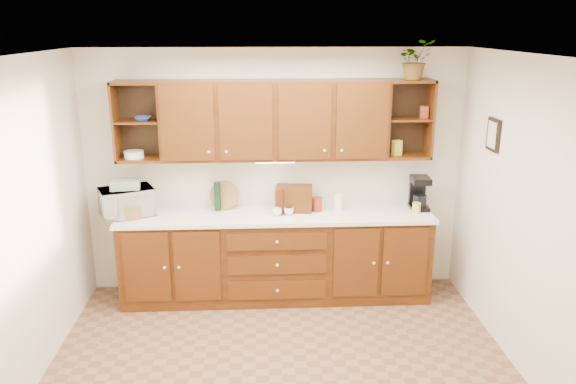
{
  "coord_description": "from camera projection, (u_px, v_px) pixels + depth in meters",
  "views": [
    {
      "loc": [
        -0.17,
        -4.06,
        2.81
      ],
      "look_at": [
        0.11,
        1.15,
        1.26
      ],
      "focal_mm": 35.0,
      "sensor_mm": 36.0,
      "label": 1
    }
  ],
  "objects": [
    {
      "name": "canister_red",
      "position": [
        317.0,
        204.0,
        5.86
      ],
      "size": [
        0.11,
        0.11,
        0.15
      ],
      "primitive_type": "cylinder",
      "rotation": [
        0.0,
        0.0,
        -0.05
      ],
      "color": "maroon",
      "rests_on": "countertop"
    },
    {
      "name": "countertop",
      "position": [
        276.0,
        215.0,
        5.81
      ],
      "size": [
        3.24,
        0.64,
        0.04
      ],
      "primitive_type": "cube",
      "color": "white",
      "rests_on": "base_cabinets"
    },
    {
      "name": "bread_box",
      "position": [
        294.0,
        198.0,
        5.87
      ],
      "size": [
        0.4,
        0.28,
        0.26
      ],
      "primitive_type": "cube",
      "rotation": [
        0.0,
        0.0,
        -0.12
      ],
      "color": "#371406",
      "rests_on": "countertop"
    },
    {
      "name": "left_wall",
      "position": [
        17.0,
        234.0,
        4.22
      ],
      "size": [
        0.0,
        3.5,
        3.5
      ],
      "primitive_type": "plane",
      "rotation": [
        1.57,
        0.0,
        1.57
      ],
      "color": "silver",
      "rests_on": "floor"
    },
    {
      "name": "base_cabinets",
      "position": [
        276.0,
        257.0,
        5.95
      ],
      "size": [
        3.2,
        0.6,
        0.9
      ],
      "primitive_type": "cube",
      "color": "#371406",
      "rests_on": "floor"
    },
    {
      "name": "wicker_basket",
      "position": [
        131.0,
        211.0,
        5.66
      ],
      "size": [
        0.26,
        0.26,
        0.14
      ],
      "primitive_type": "cylinder",
      "rotation": [
        0.0,
        0.0,
        -0.15
      ],
      "color": "brown",
      "rests_on": "countertop"
    },
    {
      "name": "upper_cabinets",
      "position": [
        276.0,
        120.0,
        5.67
      ],
      "size": [
        3.2,
        0.33,
        0.8
      ],
      "color": "#371406",
      "rests_on": "back_wall"
    },
    {
      "name": "microwave",
      "position": [
        127.0,
        202.0,
        5.71
      ],
      "size": [
        0.62,
        0.53,
        0.29
      ],
      "primitive_type": "imported",
      "rotation": [
        0.0,
        0.0,
        0.42
      ],
      "color": "beige",
      "rests_on": "countertop"
    },
    {
      "name": "ceiling",
      "position": [
        281.0,
        56.0,
        3.95
      ],
      "size": [
        4.0,
        4.0,
        0.0
      ],
      "primitive_type": "plane",
      "rotation": [
        3.14,
        0.0,
        0.0
      ],
      "color": "white",
      "rests_on": "back_wall"
    },
    {
      "name": "plate_stack",
      "position": [
        134.0,
        155.0,
        5.67
      ],
      "size": [
        0.21,
        0.21,
        0.07
      ],
      "primitive_type": "cylinder",
      "rotation": [
        0.0,
        0.0,
        0.08
      ],
      "color": "white",
      "rests_on": "upper_cabinets"
    },
    {
      "name": "mug_tree",
      "position": [
        282.0,
        210.0,
        5.78
      ],
      "size": [
        0.25,
        0.24,
        0.27
      ],
      "rotation": [
        0.0,
        0.0,
        -0.35
      ],
      "color": "#371406",
      "rests_on": "countertop"
    },
    {
      "name": "coffee_maker",
      "position": [
        419.0,
        193.0,
        5.93
      ],
      "size": [
        0.2,
        0.25,
        0.35
      ],
      "rotation": [
        0.0,
        0.0,
        -0.05
      ],
      "color": "black",
      "rests_on": "countertop"
    },
    {
      "name": "towel_stack",
      "position": [
        125.0,
        184.0,
        5.66
      ],
      "size": [
        0.31,
        0.25,
        0.09
      ],
      "primitive_type": "cube",
      "rotation": [
        0.0,
        0.0,
        0.14
      ],
      "color": "#BCBF59",
      "rests_on": "microwave"
    },
    {
      "name": "floor",
      "position": [
        282.0,
        375.0,
        4.69
      ],
      "size": [
        4.0,
        4.0,
        0.0
      ],
      "primitive_type": "plane",
      "color": "brown",
      "rests_on": "ground"
    },
    {
      "name": "right_wall",
      "position": [
        535.0,
        225.0,
        4.42
      ],
      "size": [
        0.0,
        3.5,
        3.5
      ],
      "primitive_type": "plane",
      "rotation": [
        1.57,
        0.0,
        -1.57
      ],
      "color": "silver",
      "rests_on": "floor"
    },
    {
      "name": "back_wall",
      "position": [
        275.0,
        172.0,
        6.0
      ],
      "size": [
        4.0,
        0.0,
        4.0
      ],
      "primitive_type": "plane",
      "rotation": [
        1.57,
        0.0,
        0.0
      ],
      "color": "silver",
      "rests_on": "floor"
    },
    {
      "name": "canister_yellow",
      "position": [
        416.0,
        208.0,
        5.81
      ],
      "size": [
        0.1,
        0.1,
        0.11
      ],
      "primitive_type": "cylinder",
      "rotation": [
        0.0,
        0.0,
        -0.13
      ],
      "color": "gold",
      "rests_on": "countertop"
    },
    {
      "name": "bowl_stack",
      "position": [
        143.0,
        119.0,
        5.57
      ],
      "size": [
        0.17,
        0.17,
        0.04
      ],
      "primitive_type": "imported",
      "rotation": [
        0.0,
        0.0,
        -0.01
      ],
      "color": "#283F92",
      "rests_on": "upper_cabinets"
    },
    {
      "name": "undercabinet_light",
      "position": [
        275.0,
        162.0,
        5.74
      ],
      "size": [
        0.4,
        0.05,
        0.02
      ],
      "primitive_type": "cube",
      "color": "white",
      "rests_on": "upper_cabinets"
    },
    {
      "name": "canister_white",
      "position": [
        338.0,
        202.0,
        5.87
      ],
      "size": [
        0.11,
        0.11,
        0.18
      ],
      "primitive_type": "cylinder",
      "rotation": [
        0.0,
        0.0,
        -0.34
      ],
      "color": "white",
      "rests_on": "countertop"
    },
    {
      "name": "pantry_box_red",
      "position": [
        424.0,
        112.0,
        5.71
      ],
      "size": [
        0.09,
        0.08,
        0.12
      ],
      "primitive_type": "cube",
      "rotation": [
        0.0,
        0.0,
        -0.12
      ],
      "color": "maroon",
      "rests_on": "upper_cabinets"
    },
    {
      "name": "wine_bottle",
      "position": [
        217.0,
        196.0,
        5.86
      ],
      "size": [
        0.09,
        0.09,
        0.31
      ],
      "primitive_type": "cylinder",
      "rotation": [
        0.0,
        0.0,
        -0.27
      ],
      "color": "black",
      "rests_on": "countertop"
    },
    {
      "name": "framed_picture",
      "position": [
        493.0,
        135.0,
        5.13
      ],
      "size": [
        0.03,
        0.24,
        0.3
      ],
      "primitive_type": "cube",
      "color": "black",
      "rests_on": "right_wall"
    },
    {
      "name": "woven_tray",
      "position": [
        225.0,
        208.0,
        5.95
      ],
      "size": [
        0.32,
        0.13,
        0.31
      ],
      "primitive_type": "cylinder",
      "rotation": [
        1.36,
        0.0,
        -0.15
      ],
      "color": "brown",
      "rests_on": "countertop"
    },
    {
      "name": "pantry_box_yellow",
      "position": [
        397.0,
        148.0,
        5.78
      ],
      "size": [
        0.11,
        0.1,
        0.16
      ],
      "primitive_type": "cube",
      "rotation": [
        0.0,
        0.0,
        0.39
      ],
      "color": "gold",
      "rests_on": "upper_cabinets"
    },
    {
      "name": "potted_plant",
      "position": [
        415.0,
        60.0,
        5.52
      ],
      "size": [
        0.4,
        0.37,
        0.39
      ],
      "primitive_type": "imported",
      "rotation": [
        0.0,
        0.0,
        0.2
      ],
      "color": "#999999",
      "rests_on": "upper_cabinets"
    }
  ]
}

